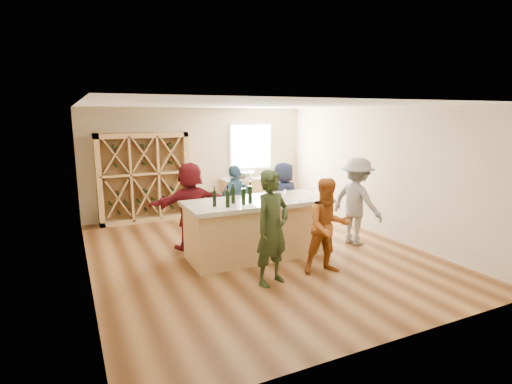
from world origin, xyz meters
name	(u,v)px	position (x,y,z in m)	size (l,w,h in m)	color
floor	(256,254)	(0.00, 0.00, -0.05)	(6.00, 7.00, 0.10)	brown
ceiling	(256,103)	(0.00, 0.00, 2.85)	(6.00, 7.00, 0.10)	white
wall_back	(199,161)	(0.00, 3.55, 1.40)	(6.00, 0.10, 2.80)	#C4B18E
wall_front	(395,230)	(0.00, -3.55, 1.40)	(6.00, 0.10, 2.80)	#C4B18E
wall_left	(80,195)	(-3.05, 0.00, 1.40)	(0.10, 7.00, 2.80)	#C4B18E
wall_right	(380,171)	(3.05, 0.00, 1.40)	(0.10, 7.00, 2.80)	#C4B18E
window_frame	(251,146)	(1.50, 3.47, 1.75)	(1.30, 0.06, 1.30)	white
window_pane	(251,146)	(1.50, 3.44, 1.75)	(1.18, 0.01, 1.18)	white
wine_rack	(144,178)	(-1.50, 3.27, 1.10)	(2.20, 0.45, 2.20)	tan
back_counter_base	(252,195)	(1.40, 3.20, 0.43)	(1.60, 0.58, 0.86)	tan
back_counter_top	(252,178)	(1.40, 3.20, 0.89)	(1.70, 0.62, 0.06)	#BDB29B
sink	(245,174)	(1.20, 3.20, 1.01)	(0.54, 0.54, 0.19)	silver
faucet	(242,172)	(1.20, 3.38, 1.07)	(0.02, 0.02, 0.30)	silver
tasting_counter_base	(258,230)	(-0.04, -0.18, 0.50)	(2.60, 1.00, 1.00)	tan
tasting_counter_top	(258,202)	(-0.04, -0.18, 1.04)	(2.72, 1.12, 0.08)	#BDB29B
wine_bottle_a	(214,199)	(-0.95, -0.34, 1.22)	(0.07, 0.07, 0.27)	black
wine_bottle_b	(228,199)	(-0.76, -0.48, 1.23)	(0.07, 0.07, 0.30)	black
wine_bottle_c	(233,196)	(-0.57, -0.26, 1.22)	(0.07, 0.07, 0.29)	black
wine_bottle_d	(244,197)	(-0.45, -0.45, 1.23)	(0.07, 0.07, 0.30)	black
wine_bottle_e	(250,194)	(-0.28, -0.35, 1.24)	(0.08, 0.08, 0.31)	black
wine_glass_b	(279,200)	(0.13, -0.67, 1.17)	(0.06, 0.06, 0.17)	white
wine_glass_c	(301,197)	(0.60, -0.63, 1.16)	(0.06, 0.06, 0.16)	white
wine_glass_d	(285,195)	(0.44, -0.33, 1.16)	(0.06, 0.06, 0.17)	white
wine_glass_e	(312,193)	(0.94, -0.48, 1.17)	(0.07, 0.07, 0.18)	white
tasting_menu_a	(249,207)	(-0.41, -0.61, 1.08)	(0.24, 0.32, 0.00)	white
tasting_menu_b	(278,203)	(0.18, -0.57, 1.08)	(0.23, 0.31, 0.00)	white
tasting_menu_c	(308,200)	(0.77, -0.61, 1.08)	(0.23, 0.31, 0.00)	white
person_near_left	(272,228)	(-0.39, -1.41, 0.91)	(0.66, 0.48, 1.82)	#263319
person_near_right	(328,226)	(0.65, -1.43, 0.81)	(0.79, 0.43, 1.62)	#994C19
person_server	(357,201)	(2.08, -0.42, 0.90)	(1.16, 0.54, 1.79)	slate
person_far_mid	(236,204)	(-0.09, 0.78, 0.81)	(0.95, 0.49, 1.62)	#335972
person_far_right	(283,199)	(1.04, 0.78, 0.81)	(0.79, 0.52, 1.62)	#191E38
person_far_left	(191,205)	(-1.04, 0.82, 0.87)	(1.61, 0.58, 1.73)	#590F14
wine_bottle_f	(268,195)	(0.01, -0.48, 1.23)	(0.07, 0.07, 0.30)	black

